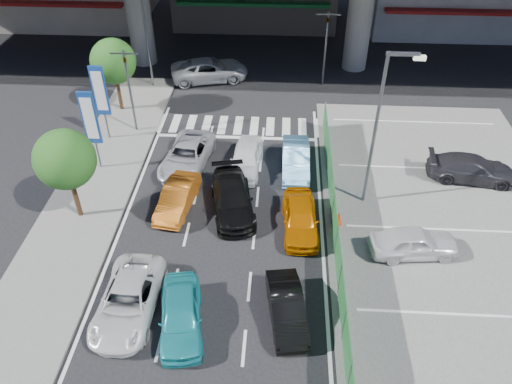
# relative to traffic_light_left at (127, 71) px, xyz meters

# --- Properties ---
(ground) EXTENTS (120.00, 120.00, 0.00)m
(ground) POSITION_rel_traffic_light_left_xyz_m (6.20, -12.00, -3.94)
(ground) COLOR black
(ground) RESTS_ON ground
(parking_lot) EXTENTS (12.00, 28.00, 0.06)m
(parking_lot) POSITION_rel_traffic_light_left_xyz_m (17.20, -10.00, -3.91)
(parking_lot) COLOR #575755
(parking_lot) RESTS_ON ground
(sidewalk_left) EXTENTS (4.00, 30.00, 0.12)m
(sidewalk_left) POSITION_rel_traffic_light_left_xyz_m (-0.80, -8.00, -3.88)
(sidewalk_left) COLOR #575755
(sidewalk_left) RESTS_ON ground
(fence_run) EXTENTS (0.16, 22.00, 1.80)m
(fence_run) POSITION_rel_traffic_light_left_xyz_m (11.50, -11.00, -3.04)
(fence_run) COLOR #1F5B2B
(fence_run) RESTS_ON ground
(traffic_light_left) EXTENTS (1.60, 1.24, 5.20)m
(traffic_light_left) POSITION_rel_traffic_light_left_xyz_m (0.00, 0.00, 0.00)
(traffic_light_left) COLOR #595B60
(traffic_light_left) RESTS_ON ground
(traffic_light_right) EXTENTS (1.60, 1.24, 5.20)m
(traffic_light_right) POSITION_rel_traffic_light_left_xyz_m (11.70, 7.00, 0.00)
(traffic_light_right) COLOR #595B60
(traffic_light_right) RESTS_ON ground
(street_lamp_right) EXTENTS (1.65, 0.22, 8.00)m
(street_lamp_right) POSITION_rel_traffic_light_left_xyz_m (13.37, -6.00, 0.83)
(street_lamp_right) COLOR #595B60
(street_lamp_right) RESTS_ON ground
(street_lamp_left) EXTENTS (1.65, 0.22, 8.00)m
(street_lamp_left) POSITION_rel_traffic_light_left_xyz_m (-0.13, 6.00, 0.83)
(street_lamp_left) COLOR #595B60
(street_lamp_left) RESTS_ON ground
(signboard_near) EXTENTS (0.80, 0.14, 4.70)m
(signboard_near) POSITION_rel_traffic_light_left_xyz_m (-1.00, -4.01, -0.87)
(signboard_near) COLOR #595B60
(signboard_near) RESTS_ON ground
(signboard_far) EXTENTS (0.80, 0.14, 4.70)m
(signboard_far) POSITION_rel_traffic_light_left_xyz_m (-1.40, -1.01, -0.87)
(signboard_far) COLOR #595B60
(signboard_far) RESTS_ON ground
(tree_near) EXTENTS (2.80, 2.80, 4.80)m
(tree_near) POSITION_rel_traffic_light_left_xyz_m (-0.80, -8.00, -0.55)
(tree_near) COLOR #382314
(tree_near) RESTS_ON ground
(tree_far) EXTENTS (2.80, 2.80, 4.80)m
(tree_far) POSITION_rel_traffic_light_left_xyz_m (-1.60, 2.50, -0.55)
(tree_far) COLOR #382314
(tree_far) RESTS_ON ground
(sedan_white_mid_left) EXTENTS (2.30, 4.80, 1.32)m
(sedan_white_mid_left) POSITION_rel_traffic_light_left_xyz_m (3.11, -13.56, -3.28)
(sedan_white_mid_left) COLOR silver
(sedan_white_mid_left) RESTS_ON ground
(taxi_teal_mid) EXTENTS (2.29, 4.24, 1.37)m
(taxi_teal_mid) POSITION_rel_traffic_light_left_xyz_m (5.31, -14.16, -3.25)
(taxi_teal_mid) COLOR teal
(taxi_teal_mid) RESTS_ON ground
(hatch_black_mid_right) EXTENTS (1.86, 3.85, 1.22)m
(hatch_black_mid_right) POSITION_rel_traffic_light_left_xyz_m (9.37, -13.52, -3.33)
(hatch_black_mid_right) COLOR black
(hatch_black_mid_right) RESTS_ON ground
(taxi_orange_left) EXTENTS (1.86, 4.01, 1.27)m
(taxi_orange_left) POSITION_rel_traffic_light_left_xyz_m (3.88, -7.08, -3.30)
(taxi_orange_left) COLOR #CB6517
(taxi_orange_left) RESTS_ON ground
(sedan_black_mid) EXTENTS (2.87, 5.05, 1.38)m
(sedan_black_mid) POSITION_rel_traffic_light_left_xyz_m (6.61, -7.03, -3.25)
(sedan_black_mid) COLOR black
(sedan_black_mid) RESTS_ON ground
(taxi_orange_right) EXTENTS (1.84, 4.13, 1.38)m
(taxi_orange_right) POSITION_rel_traffic_light_left_xyz_m (9.95, -8.29, -3.25)
(taxi_orange_right) COLOR #BA5D01
(taxi_orange_right) RESTS_ON ground
(wagon_silver_front_left) EXTENTS (2.86, 5.10, 1.35)m
(wagon_silver_front_left) POSITION_rel_traffic_light_left_xyz_m (3.75, -3.48, -3.26)
(wagon_silver_front_left) COLOR #ADAEB5
(wagon_silver_front_left) RESTS_ON ground
(sedan_white_front_mid) EXTENTS (1.88, 4.09, 1.36)m
(sedan_white_front_mid) POSITION_rel_traffic_light_left_xyz_m (7.04, -3.55, -3.26)
(sedan_white_front_mid) COLOR white
(sedan_white_front_mid) RESTS_ON ground
(kei_truck_front_right) EXTENTS (1.49, 4.17, 1.37)m
(kei_truck_front_right) POSITION_rel_traffic_light_left_xyz_m (9.75, -3.47, -3.25)
(kei_truck_front_right) COLOR #5A95C1
(kei_truck_front_right) RESTS_ON ground
(crossing_wagon_silver) EXTENTS (5.92, 3.77, 1.52)m
(crossing_wagon_silver) POSITION_rel_traffic_light_left_xyz_m (3.59, 7.26, -3.18)
(crossing_wagon_silver) COLOR #B9BBC1
(crossing_wagon_silver) RESTS_ON ground
(parked_sedan_white) EXTENTS (4.06, 1.98, 1.34)m
(parked_sedan_white) POSITION_rel_traffic_light_left_xyz_m (14.97, -9.66, -3.21)
(parked_sedan_white) COLOR silver
(parked_sedan_white) RESTS_ON parking_lot
(parked_sedan_dgrey) EXTENTS (4.79, 2.41, 1.34)m
(parked_sedan_dgrey) POSITION_rel_traffic_light_left_xyz_m (19.08, -3.84, -3.21)
(parked_sedan_dgrey) COLOR #2C2B30
(parked_sedan_dgrey) RESTS_ON parking_lot
(traffic_cone) EXTENTS (0.47, 0.47, 0.74)m
(traffic_cone) POSITION_rel_traffic_light_left_xyz_m (11.80, -7.87, -3.51)
(traffic_cone) COLOR red
(traffic_cone) RESTS_ON parking_lot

